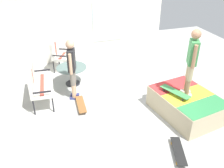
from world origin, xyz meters
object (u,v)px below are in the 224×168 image
patio_table (72,72)px  skateboard_on_ramp (175,92)px  patio_bench (37,82)px  person_watching (72,66)px  skate_ramp (187,104)px  person_skater (192,59)px  skateboard_by_bench (81,104)px  skateboard_spare (179,151)px  patio_chair_near_house (59,53)px

patio_table → skateboard_on_ramp: 3.15m
patio_bench → person_watching: person_watching is taller
skate_ramp → person_skater: 1.23m
patio_bench → patio_table: 1.25m
patio_bench → skate_ramp: bearing=-115.7°
patio_bench → skateboard_by_bench: patio_bench is taller
skate_ramp → skateboard_spare: bearing=141.6°
person_watching → patio_table: bearing=-6.3°
skateboard_by_bench → patio_chair_near_house: bearing=5.4°
skate_ramp → patio_bench: patio_bench is taller
person_watching → skateboard_spare: person_watching is taller
patio_bench → patio_chair_near_house: bearing=-23.5°
patio_bench → skateboard_by_bench: (-0.61, -1.01, -0.53)m
patio_table → person_skater: (-2.34, -2.42, 1.10)m
person_watching → skateboard_spare: 3.36m
patio_table → skateboard_on_ramp: skateboard_on_ramp is taller
patio_chair_near_house → patio_table: patio_chair_near_house is taller
skate_ramp → person_skater: bearing=56.9°
person_watching → patio_bench: bearing=85.1°
patio_bench → patio_chair_near_house: 1.96m
patio_bench → person_watching: bearing=-94.9°
person_skater → patio_bench: bearing=64.4°
person_skater → skateboard_spare: person_skater is taller
patio_bench → patio_table: (0.69, -1.02, -0.21)m
person_skater → skateboard_by_bench: 3.00m
person_watching → skateboard_by_bench: 1.05m
patio_chair_near_house → skateboard_by_bench: bearing=-174.6°
person_skater → skateboard_by_bench: bearing=66.9°
person_watching → skateboard_by_bench: size_ratio=2.09×
skate_ramp → skateboard_spare: size_ratio=2.72×
patio_table → skateboard_on_ramp: size_ratio=1.10×
skateboard_spare → skate_ramp: bearing=-38.4°
patio_chair_near_house → skateboard_on_ramp: bearing=-145.0°
patio_chair_near_house → person_skater: size_ratio=0.63×
skate_ramp → patio_table: 3.45m
patio_table → person_watching: person_watching is taller
patio_table → skateboard_by_bench: size_ratio=1.11×
patio_chair_near_house → person_skater: (-3.45, -2.66, 0.89)m
skateboard_on_ramp → skateboard_spare: bearing=155.2°
skateboard_by_bench → skateboard_on_ramp: 2.44m
patio_bench → person_skater: size_ratio=0.79×
skate_ramp → skateboard_spare: 1.51m
patio_bench → skateboard_on_ramp: (-1.60, -3.17, 0.03)m
skateboard_spare → skateboard_by_bench: bearing=34.8°
patio_chair_near_house → person_skater: 4.44m
patio_table → skate_ramp: bearing=-133.7°
skate_ramp → patio_table: patio_table is taller
person_skater → skateboard_on_ramp: (0.05, 0.28, -0.86)m
skateboard_by_bench → skateboard_on_ramp: skateboard_on_ramp is taller
skate_ramp → patio_bench: size_ratio=1.74×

